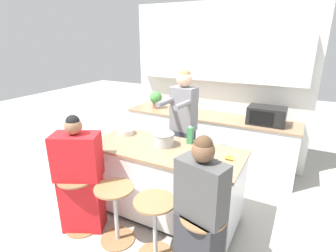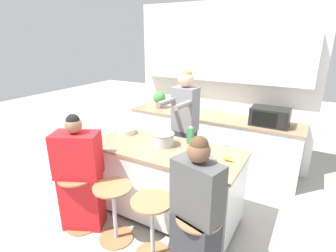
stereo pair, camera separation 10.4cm
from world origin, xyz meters
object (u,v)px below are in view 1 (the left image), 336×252
at_px(person_wrapped_blanket, 80,179).
at_px(microwave, 266,116).
at_px(kitchen_island, 165,181).
at_px(coffee_cup_near, 203,165).
at_px(fruit_bowl, 126,131).
at_px(person_cooking, 183,131).
at_px(person_seated_near, 200,218).
at_px(bar_stool_center_right, 155,224).
at_px(bar_stool_leftmost, 79,199).
at_px(bar_stool_center_left, 116,210).
at_px(potted_plant, 156,99).
at_px(bar_stool_rightmost, 202,241).
at_px(juice_carton, 190,135).
at_px(cooking_pot, 163,139).
at_px(banana_bunch, 230,158).
at_px(coffee_cup_far, 210,156).

relative_size(person_wrapped_blanket, microwave, 2.58).
height_order(kitchen_island, coffee_cup_near, coffee_cup_near).
bearing_deg(microwave, fruit_bowl, -140.21).
relative_size(person_cooking, microwave, 3.28).
bearing_deg(person_seated_near, bar_stool_center_right, -166.51).
bearing_deg(kitchen_island, fruit_bowl, 166.21).
distance_m(bar_stool_leftmost, coffee_cup_near, 1.49).
relative_size(bar_stool_center_left, potted_plant, 2.20).
bearing_deg(bar_stool_center_left, bar_stool_leftmost, -174.95).
relative_size(bar_stool_rightmost, person_seated_near, 0.47).
relative_size(juice_carton, potted_plant, 0.73).
height_order(bar_stool_center_left, cooking_pot, cooking_pot).
bearing_deg(bar_stool_center_right, cooking_pot, 112.36).
xyz_separation_m(kitchen_island, bar_stool_center_left, (-0.25, -0.66, -0.07)).
relative_size(bar_stool_leftmost, person_seated_near, 0.47).
xyz_separation_m(bar_stool_center_right, cooking_pot, (-0.30, 0.73, 0.59)).
bearing_deg(person_cooking, juice_carton, -50.02).
distance_m(person_cooking, banana_bunch, 1.00).
relative_size(bar_stool_rightmost, person_cooking, 0.38).
bearing_deg(bar_stool_leftmost, fruit_bowl, 87.02).
xyz_separation_m(juice_carton, potted_plant, (-1.22, 1.28, 0.07)).
bearing_deg(potted_plant, bar_stool_rightmost, -51.51).
bearing_deg(bar_stool_rightmost, person_cooking, 121.34).
bearing_deg(bar_stool_center_left, coffee_cup_far, 36.45).
xyz_separation_m(person_seated_near, coffee_cup_far, (-0.14, 0.62, 0.30)).
bearing_deg(potted_plant, coffee_cup_far, -45.08).
xyz_separation_m(bar_stool_leftmost, bar_stool_rightmost, (1.47, 0.04, 0.00)).
height_order(fruit_bowl, microwave, microwave).
bearing_deg(person_wrapped_blanket, bar_stool_rightmost, -25.44).
relative_size(kitchen_island, coffee_cup_near, 15.91).
xyz_separation_m(bar_stool_rightmost, cooking_pot, (-0.79, 0.73, 0.59)).
distance_m(bar_stool_leftmost, bar_stool_center_right, 0.98).
bearing_deg(kitchen_island, person_seated_near, -43.35).
height_order(kitchen_island, bar_stool_center_left, kitchen_island).
bearing_deg(potted_plant, bar_stool_leftmost, -82.80).
bearing_deg(bar_stool_center_left, bar_stool_center_right, -0.37).
bearing_deg(fruit_bowl, person_wrapped_blanket, -91.78).
bearing_deg(kitchen_island, bar_stool_center_right, -69.70).
bearing_deg(microwave, kitchen_island, -121.23).
bearing_deg(bar_stool_center_left, cooking_pot, 75.25).
xyz_separation_m(person_seated_near, fruit_bowl, (-1.40, 0.84, 0.30)).
bearing_deg(bar_stool_leftmost, juice_carton, 46.05).
height_order(coffee_cup_near, juice_carton, juice_carton).
bearing_deg(coffee_cup_near, bar_stool_rightmost, -67.04).
bearing_deg(coffee_cup_far, person_wrapped_blanket, -154.41).
relative_size(coffee_cup_near, microwave, 0.21).
relative_size(coffee_cup_near, coffee_cup_far, 0.98).
xyz_separation_m(coffee_cup_near, microwave, (0.34, 1.79, 0.09)).
xyz_separation_m(kitchen_island, fruit_bowl, (-0.69, 0.17, 0.48)).
relative_size(fruit_bowl, potted_plant, 0.76).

